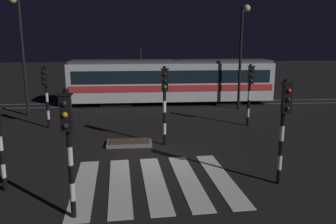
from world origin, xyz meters
The scene contains 13 objects.
ground_plane centered at (0.00, 0.00, 0.00)m, with size 120.00×120.00×0.00m, color black.
rail_near centered at (0.00, 10.87, 0.01)m, with size 80.00×0.12×0.03m, color #59595E.
rail_far centered at (0.00, 12.31, 0.01)m, with size 80.00×0.12×0.03m, color #59595E.
crosswalk_zebra centered at (0.00, -2.42, 0.01)m, with size 5.59×4.87×0.02m.
traffic_island centered at (-0.94, 1.82, 0.09)m, with size 2.03×1.05×0.18m.
traffic_light_corner_near_right centered at (4.12, -2.96, 2.32)m, with size 0.36×0.42×3.51m.
traffic_light_median_centre centered at (0.66, 1.58, 2.37)m, with size 0.36×0.42×3.59m.
traffic_light_corner_far_left centered at (-5.39, 5.13, 2.24)m, with size 0.36×0.42×3.39m.
traffic_light_kerb_mid_left centered at (-2.29, -4.59, 2.32)m, with size 0.36×0.42×3.52m.
traffic_light_corner_far_right centered at (5.56, 4.68, 2.26)m, with size 0.36×0.42×3.42m.
street_lamp_trackside_right centered at (6.36, 9.01, 4.37)m, with size 0.44×1.21×6.85m.
street_lamp_trackside_left centered at (-7.50, 8.24, 4.53)m, with size 0.44×1.21×7.15m.
tram centered at (1.92, 11.59, 1.74)m, with size 14.92×2.58×4.15m.
Camera 1 is at (-0.47, -12.97, 4.73)m, focal length 35.85 mm.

